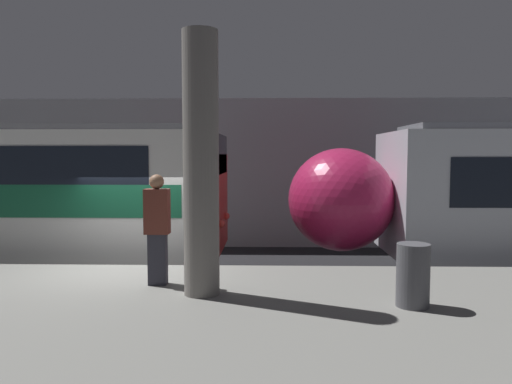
% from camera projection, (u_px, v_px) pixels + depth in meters
% --- Properties ---
extents(ground_plane, '(120.00, 120.00, 0.00)m').
position_uv_depth(ground_plane, '(128.00, 314.00, 9.29)').
color(ground_plane, black).
extents(platform, '(40.00, 5.00, 0.92)m').
position_uv_depth(platform, '(75.00, 339.00, 6.76)').
color(platform, slate).
rests_on(platform, ground).
extents(station_rear_barrier, '(50.00, 0.15, 4.73)m').
position_uv_depth(station_rear_barrier, '(187.00, 173.00, 15.93)').
color(station_rear_barrier, '#939399').
rests_on(station_rear_barrier, ground).
extents(support_pillar_near, '(0.52, 0.52, 3.79)m').
position_uv_depth(support_pillar_near, '(201.00, 164.00, 7.16)').
color(support_pillar_near, slate).
rests_on(support_pillar_near, platform).
extents(person_walking, '(0.38, 0.24, 1.73)m').
position_uv_depth(person_walking, '(157.00, 226.00, 7.76)').
color(person_walking, '#2D2D38').
rests_on(person_walking, platform).
extents(trash_bin, '(0.44, 0.44, 0.85)m').
position_uv_depth(trash_bin, '(413.00, 275.00, 6.67)').
color(trash_bin, '#4C4C51').
rests_on(trash_bin, platform).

